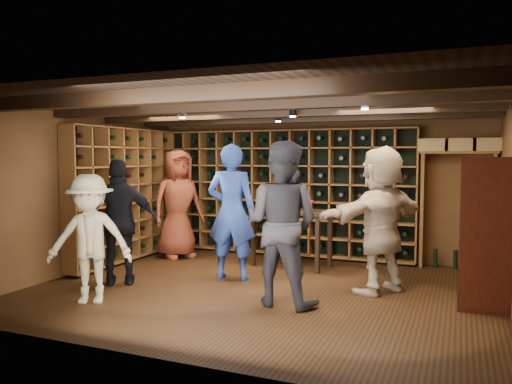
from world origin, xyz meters
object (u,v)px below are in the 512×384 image
at_px(guest_khaki, 90,239).
at_px(man_grey_suit, 282,223).
at_px(guest_woman_black, 120,222).
at_px(guest_beige, 381,220).
at_px(man_blue_shirt, 232,212).
at_px(display_cabinet, 484,236).
at_px(tasting_table, 291,217).
at_px(guest_red_floral, 178,204).

bearing_deg(guest_khaki, man_grey_suit, -5.67).
distance_m(guest_woman_black, guest_beige, 3.54).
distance_m(man_grey_suit, guest_woman_black, 2.39).
bearing_deg(man_blue_shirt, guest_khaki, 48.42).
distance_m(display_cabinet, tasting_table, 3.08).
bearing_deg(guest_beige, guest_khaki, -25.80).
bearing_deg(tasting_table, display_cabinet, -17.61).
relative_size(guest_woman_black, guest_beige, 0.91).
bearing_deg(man_blue_shirt, guest_red_floral, -43.53).
relative_size(man_grey_suit, guest_woman_black, 1.12).
xyz_separation_m(man_blue_shirt, man_grey_suit, (1.09, -0.91, 0.00)).
relative_size(display_cabinet, man_blue_shirt, 0.89).
bearing_deg(guest_woman_black, display_cabinet, 154.46).
bearing_deg(guest_woman_black, tasting_table, -166.63).
bearing_deg(guest_khaki, man_blue_shirt, 31.39).
height_order(display_cabinet, tasting_table, display_cabinet).
distance_m(guest_khaki, tasting_table, 3.29).
relative_size(guest_woman_black, tasting_table, 1.35).
bearing_deg(display_cabinet, guest_khaki, -160.71).
xyz_separation_m(display_cabinet, guest_beige, (-1.22, 0.28, 0.11)).
xyz_separation_m(display_cabinet, man_blue_shirt, (-3.34, 0.19, 0.13)).
xyz_separation_m(display_cabinet, guest_red_floral, (-4.87, 1.22, 0.10)).
height_order(guest_red_floral, guest_woman_black, guest_red_floral).
bearing_deg(guest_woman_black, man_grey_suit, 145.42).
relative_size(man_grey_suit, guest_red_floral, 1.03).
distance_m(guest_red_floral, guest_woman_black, 1.94).
xyz_separation_m(guest_khaki, guest_beige, (3.21, 1.83, 0.18)).
xyz_separation_m(display_cabinet, guest_woman_black, (-4.63, -0.70, 0.02)).
bearing_deg(guest_woman_black, guest_khaki, 69.15).
relative_size(guest_khaki, guest_beige, 0.82).
bearing_deg(guest_red_floral, man_blue_shirt, -92.42).
bearing_deg(man_grey_suit, man_blue_shirt, -32.99).
distance_m(guest_woman_black, tasting_table, 2.72).
xyz_separation_m(guest_woman_black, guest_khaki, (0.20, -0.85, -0.09)).
height_order(guest_red_floral, guest_khaki, guest_red_floral).
bearing_deg(guest_red_floral, guest_beige, -72.88).
bearing_deg(tasting_table, guest_beige, -25.73).
bearing_deg(display_cabinet, guest_red_floral, 165.92).
height_order(man_blue_shirt, man_grey_suit, same).
bearing_deg(man_grey_suit, guest_red_floral, -29.86).
bearing_deg(guest_khaki, tasting_table, 33.71).
relative_size(guest_red_floral, guest_khaki, 1.22).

